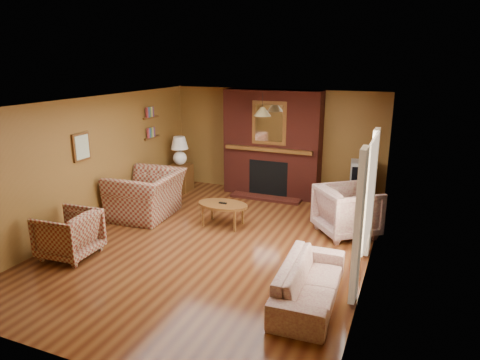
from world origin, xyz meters
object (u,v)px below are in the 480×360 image
at_px(coffee_table, 223,206).
at_px(side_table, 181,178).
at_px(crt_tv, 363,172).
at_px(plaid_armchair, 69,234).
at_px(fireplace, 272,144).
at_px(floral_sofa, 310,282).
at_px(tv_stand, 361,195).
at_px(floral_armchair, 347,211).
at_px(plaid_loveseat, 147,195).
at_px(table_lamp, 180,149).

relative_size(coffee_table, side_table, 1.55).
bearing_deg(crt_tv, plaid_armchair, -134.20).
bearing_deg(plaid_armchair, fireplace, 152.55).
height_order(floral_sofa, tv_stand, tv_stand).
xyz_separation_m(floral_sofa, crt_tv, (0.15, 3.93, 0.53)).
relative_size(floral_armchair, side_table, 1.54).
relative_size(floral_armchair, crt_tv, 1.73).
bearing_deg(floral_armchair, tv_stand, -40.80).
bearing_deg(tv_stand, plaid_loveseat, -149.84).
bearing_deg(tv_stand, crt_tv, -88.25).
distance_m(fireplace, floral_armchair, 2.73).
relative_size(fireplace, side_table, 3.81).
xyz_separation_m(fireplace, floral_sofa, (1.90, -4.12, -0.92)).
bearing_deg(tv_stand, fireplace, 176.60).
relative_size(plaid_armchair, table_lamp, 1.22).
bearing_deg(crt_tv, table_lamp, -175.26).
relative_size(plaid_loveseat, floral_armchair, 1.41).
bearing_deg(floral_armchair, fireplace, 10.63).
distance_m(floral_sofa, crt_tv, 3.96).
height_order(side_table, table_lamp, table_lamp).
xyz_separation_m(floral_armchair, crt_tv, (0.05, 1.52, 0.35)).
bearing_deg(crt_tv, floral_armchair, -92.06).
distance_m(fireplace, tv_stand, 2.25).
bearing_deg(tv_stand, side_table, -173.43).
bearing_deg(floral_armchair, plaid_armchair, 84.55).
distance_m(fireplace, floral_sofa, 4.63).
relative_size(coffee_table, crt_tv, 1.74).
xyz_separation_m(floral_sofa, floral_armchair, (0.10, 2.40, 0.18)).
xyz_separation_m(plaid_loveseat, coffee_table, (1.61, 0.12, -0.06)).
height_order(floral_armchair, table_lamp, table_lamp).
bearing_deg(floral_armchair, side_table, 35.22).
xyz_separation_m(side_table, crt_tv, (4.15, 0.34, 0.47)).
xyz_separation_m(fireplace, coffee_table, (-0.24, -2.18, -0.80)).
bearing_deg(plaid_loveseat, floral_armchair, 93.90).
height_order(tv_stand, crt_tv, crt_tv).
xyz_separation_m(fireplace, plaid_armchair, (-1.95, -4.30, -0.81)).
xyz_separation_m(side_table, tv_stand, (4.15, 0.35, -0.03)).
distance_m(plaid_loveseat, floral_sofa, 4.17).
height_order(plaid_armchair, crt_tv, crt_tv).
height_order(fireplace, floral_sofa, fireplace).
bearing_deg(fireplace, tv_stand, -5.15).
height_order(floral_sofa, side_table, side_table).
height_order(floral_armchair, side_table, floral_armchair).
bearing_deg(plaid_armchair, coffee_table, 138.05).
relative_size(tv_stand, crt_tv, 1.00).
bearing_deg(fireplace, floral_sofa, -65.22).
bearing_deg(plaid_armchair, side_table, 179.21).
bearing_deg(tv_stand, floral_armchair, -90.30).
height_order(table_lamp, crt_tv, table_lamp).
relative_size(plaid_loveseat, tv_stand, 2.45).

